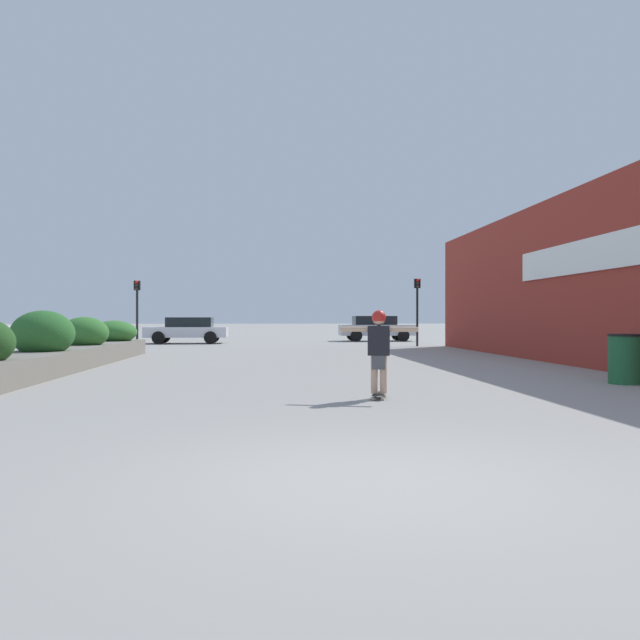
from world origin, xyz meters
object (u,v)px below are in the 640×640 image
Objects in this scene: traffic_light_right at (417,300)px; car_center_right at (620,329)px; car_rightmost at (376,328)px; car_leftmost at (188,329)px; skateboard at (379,395)px; skateboarder at (379,343)px; traffic_light_left at (137,301)px; trash_bin at (624,359)px.

car_center_right is at bearing 15.27° from traffic_light_right.
car_leftmost is at bearing -76.47° from car_rightmost.
car_leftmost is at bearing -92.43° from car_center_right.
skateboard is 28.73m from car_center_right.
skateboard is at bearing -75.36° from skateboarder.
car_center_right is 25.87m from traffic_light_left.
traffic_light_right reaches higher than car_leftmost.
skateboard is 26.68m from car_rightmost.
car_rightmost is at bearing 94.80° from skateboard.
skateboard is 0.44× the size of skateboarder.
traffic_light_right reaches higher than car_center_right.
traffic_light_right reaches higher than skateboarder.
trash_bin is at bearing 34.04° from skateboard.
trash_bin is 24.03m from car_center_right.
car_rightmost is (-0.94, 24.35, 0.27)m from trash_bin.
skateboarder is at bearing -105.46° from traffic_light_right.
traffic_light_left is at bearing 179.29° from traffic_light_right.
car_center_right is (17.61, 22.68, -0.16)m from skateboarder.
skateboarder is at bearing -160.60° from trash_bin.
skateboard is 0.14× the size of car_rightmost.
trash_bin reaches higher than skateboard.
skateboard is 21.19m from traffic_light_left.
car_leftmost is 1.33× the size of traffic_light_right.
traffic_light_left is 13.37m from traffic_light_right.
trash_bin is 17.48m from traffic_light_right.
car_rightmost is (4.56, 26.28, 0.73)m from skateboard.
car_rightmost is 1.43× the size of traffic_light_left.
car_leftmost is at bearing 119.33° from skateboard.
traffic_light_right is at bearing 6.49° from car_rightmost.
skateboarder is 5.84m from trash_bin.
traffic_light_right is at bearing -110.66° from car_leftmost.
skateboarder is at bearing 104.64° from skateboard.
car_leftmost is 4.78m from traffic_light_left.
car_center_right is 12.80m from traffic_light_right.
car_rightmost is 1.36× the size of traffic_light_right.
car_rightmost is at bearing -76.47° from car_leftmost.
car_center_right reaches higher than trash_bin.
trash_bin is 0.24× the size of car_center_right.
trash_bin is 0.23× the size of car_rightmost.
skateboard is 5.84m from trash_bin.
skateboarder is at bearing -67.63° from traffic_light_left.
car_leftmost is at bearing 119.33° from skateboarder.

